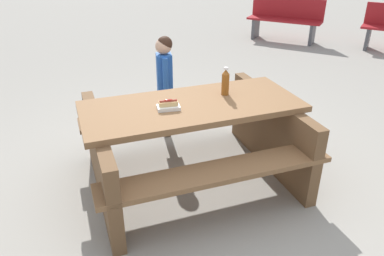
{
  "coord_description": "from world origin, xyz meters",
  "views": [
    {
      "loc": [
        1.14,
        2.58,
        1.98
      ],
      "look_at": [
        0.0,
        0.0,
        0.52
      ],
      "focal_mm": 35.06,
      "sensor_mm": 36.0,
      "label": 1
    }
  ],
  "objects_px": {
    "picnic_table": "(192,136)",
    "child_in_coat": "(165,74)",
    "hotdog_tray": "(168,105)",
    "park_bench_near": "(285,18)",
    "soda_bottle": "(225,82)"
  },
  "relations": [
    {
      "from": "picnic_table",
      "to": "child_in_coat",
      "type": "distance_m",
      "value": 0.96
    },
    {
      "from": "picnic_table",
      "to": "hotdog_tray",
      "type": "xyz_separation_m",
      "value": [
        0.21,
        0.02,
        0.34
      ]
    },
    {
      "from": "park_bench_near",
      "to": "child_in_coat",
      "type": "bearing_deg",
      "value": 38.49
    },
    {
      "from": "child_in_coat",
      "to": "park_bench_near",
      "type": "bearing_deg",
      "value": -141.51
    },
    {
      "from": "picnic_table",
      "to": "soda_bottle",
      "type": "distance_m",
      "value": 0.55
    },
    {
      "from": "picnic_table",
      "to": "park_bench_near",
      "type": "height_order",
      "value": "park_bench_near"
    },
    {
      "from": "park_bench_near",
      "to": "hotdog_tray",
      "type": "bearing_deg",
      "value": 44.06
    },
    {
      "from": "picnic_table",
      "to": "hotdog_tray",
      "type": "distance_m",
      "value": 0.4
    },
    {
      "from": "hotdog_tray",
      "to": "park_bench_near",
      "type": "bearing_deg",
      "value": -135.94
    },
    {
      "from": "hotdog_tray",
      "to": "child_in_coat",
      "type": "xyz_separation_m",
      "value": [
        -0.31,
        -0.95,
        -0.08
      ]
    },
    {
      "from": "soda_bottle",
      "to": "child_in_coat",
      "type": "relative_size",
      "value": 0.22
    },
    {
      "from": "soda_bottle",
      "to": "hotdog_tray",
      "type": "distance_m",
      "value": 0.57
    },
    {
      "from": "picnic_table",
      "to": "hotdog_tray",
      "type": "relative_size",
      "value": 9.59
    },
    {
      "from": "hotdog_tray",
      "to": "child_in_coat",
      "type": "relative_size",
      "value": 0.18
    },
    {
      "from": "soda_bottle",
      "to": "park_bench_near",
      "type": "distance_m",
      "value": 5.2
    }
  ]
}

